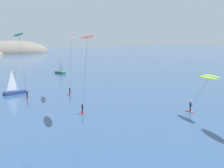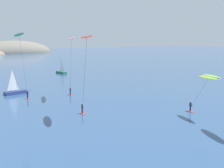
# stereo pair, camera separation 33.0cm
# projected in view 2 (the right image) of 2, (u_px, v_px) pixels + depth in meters

# --- Properties ---
(sailboat_near) EXTENTS (5.95, 2.60, 5.70)m
(sailboat_near) POSITION_uv_depth(u_px,v_px,m) (17.00, 91.00, 59.04)
(sailboat_near) COLOR navy
(sailboat_near) RESTS_ON ground
(sailboat_far) EXTENTS (2.33, 5.97, 5.70)m
(sailboat_far) POSITION_uv_depth(u_px,v_px,m) (61.00, 72.00, 93.11)
(sailboat_far) COLOR #23664C
(sailboat_far) RESTS_ON ground
(kitesurfer_red) EXTENTS (2.62, 7.92, 12.16)m
(kitesurfer_red) POSITION_uv_depth(u_px,v_px,m) (86.00, 43.00, 37.99)
(kitesurfer_red) COLOR red
(kitesurfer_red) RESTS_ON ground
(kitesurfer_lime) EXTENTS (2.42, 7.52, 6.51)m
(kitesurfer_lime) POSITION_uv_depth(u_px,v_px,m) (207.00, 80.00, 40.11)
(kitesurfer_lime) COLOR red
(kitesurfer_lime) RESTS_ON ground
(kitesurfer_pink) EXTENTS (2.86, 8.27, 11.93)m
(kitesurfer_pink) POSITION_uv_depth(u_px,v_px,m) (71.00, 43.00, 52.08)
(kitesurfer_pink) COLOR red
(kitesurfer_pink) RESTS_ON ground
(kitesurfer_green) EXTENTS (3.89, 7.77, 12.64)m
(kitesurfer_green) POSITION_uv_depth(u_px,v_px,m) (20.00, 40.00, 48.21)
(kitesurfer_green) COLOR red
(kitesurfer_green) RESTS_ON ground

